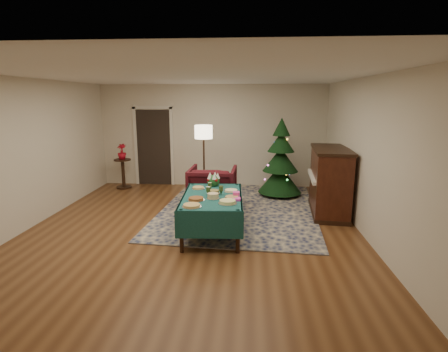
# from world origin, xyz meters

# --- Properties ---
(room_shell) EXTENTS (7.00, 7.00, 7.00)m
(room_shell) POSITION_xyz_m (0.00, 0.00, 1.35)
(room_shell) COLOR #593319
(room_shell) RESTS_ON ground
(doorway) EXTENTS (1.08, 0.04, 2.16)m
(doorway) POSITION_xyz_m (-1.60, 3.48, 1.10)
(doorway) COLOR black
(doorway) RESTS_ON ground
(rug) EXTENTS (3.48, 4.41, 0.02)m
(rug) POSITION_xyz_m (0.79, 1.40, 0.01)
(rug) COLOR #121B44
(rug) RESTS_ON ground
(buffet_table) EXTENTS (1.13, 1.83, 0.69)m
(buffet_table) POSITION_xyz_m (0.38, -0.01, 0.55)
(buffet_table) COLOR black
(buffet_table) RESTS_ON ground
(platter_0) EXTENTS (0.31, 0.31, 0.04)m
(platter_0) POSITION_xyz_m (0.13, -0.68, 0.71)
(platter_0) COLOR silver
(platter_0) RESTS_ON buffet_table
(platter_1) EXTENTS (0.30, 0.30, 0.06)m
(platter_1) POSITION_xyz_m (0.67, -0.46, 0.72)
(platter_1) COLOR silver
(platter_1) RESTS_ON buffet_table
(platter_2) EXTENTS (0.29, 0.29, 0.05)m
(platter_2) POSITION_xyz_m (0.14, -0.32, 0.71)
(platter_2) COLOR silver
(platter_2) RESTS_ON buffet_table
(platter_3) EXTENTS (0.22, 0.22, 0.09)m
(platter_3) POSITION_xyz_m (0.41, -0.20, 0.73)
(platter_3) COLOR silver
(platter_3) RESTS_ON buffet_table
(platter_4) EXTENTS (0.26, 0.26, 0.04)m
(platter_4) POSITION_xyz_m (0.72, -0.17, 0.71)
(platter_4) COLOR silver
(platter_4) RESTS_ON buffet_table
(platter_5) EXTENTS (0.23, 0.23, 0.07)m
(platter_5) POSITION_xyz_m (0.38, 0.10, 0.72)
(platter_5) COLOR silver
(platter_5) RESTS_ON buffet_table
(platter_6) EXTENTS (0.26, 0.26, 0.04)m
(platter_6) POSITION_xyz_m (0.69, 0.27, 0.71)
(platter_6) COLOR silver
(platter_6) RESTS_ON buffet_table
(platter_7) EXTENTS (0.24, 0.24, 0.04)m
(platter_7) POSITION_xyz_m (0.07, 0.43, 0.71)
(platter_7) COLOR silver
(platter_7) RESTS_ON buffet_table
(goblet_0) EXTENTS (0.07, 0.07, 0.16)m
(goblet_0) POSITION_xyz_m (0.30, 0.27, 0.78)
(goblet_0) COLOR #2D471E
(goblet_0) RESTS_ON buffet_table
(goblet_1) EXTENTS (0.07, 0.07, 0.16)m
(goblet_1) POSITION_xyz_m (0.53, 0.04, 0.78)
(goblet_1) COLOR #2D471E
(goblet_1) RESTS_ON buffet_table
(goblet_2) EXTENTS (0.07, 0.07, 0.16)m
(goblet_2) POSITION_xyz_m (0.31, -0.02, 0.78)
(goblet_2) COLOR #2D471E
(goblet_2) RESTS_ON buffet_table
(napkin_stack) EXTENTS (0.14, 0.14, 0.04)m
(napkin_stack) POSITION_xyz_m (0.80, -0.26, 0.71)
(napkin_stack) COLOR #F243C0
(napkin_stack) RESTS_ON buffet_table
(gift_box) EXTENTS (0.12, 0.12, 0.09)m
(gift_box) POSITION_xyz_m (0.79, -0.07, 0.74)
(gift_box) COLOR #F644AD
(gift_box) RESTS_ON buffet_table
(centerpiece) EXTENTS (0.25, 0.25, 0.29)m
(centerpiece) POSITION_xyz_m (0.32, 0.68, 0.81)
(centerpiece) COLOR #1E4C1E
(centerpiece) RESTS_ON buffet_table
(armchair) EXTENTS (1.00, 0.94, 1.00)m
(armchair) POSITION_xyz_m (0.22, 1.46, 0.50)
(armchair) COLOR #440E15
(armchair) RESTS_ON ground
(floor_lamp) EXTENTS (0.42, 0.42, 1.73)m
(floor_lamp) POSITION_xyz_m (-0.08, 2.33, 1.46)
(floor_lamp) COLOR #A57F3F
(floor_lamp) RESTS_ON ground
(side_table) EXTENTS (0.44, 0.44, 0.78)m
(side_table) POSITION_xyz_m (-2.32, 3.00, 0.38)
(side_table) COLOR black
(side_table) RESTS_ON ground
(potted_plant) EXTENTS (0.23, 0.40, 0.23)m
(potted_plant) POSITION_xyz_m (-2.32, 3.00, 0.89)
(potted_plant) COLOR #AA0C1C
(potted_plant) RESTS_ON side_table
(christmas_tree) EXTENTS (1.14, 1.14, 1.90)m
(christmas_tree) POSITION_xyz_m (1.75, 2.56, 0.85)
(christmas_tree) COLOR black
(christmas_tree) RESTS_ON ground
(piano) EXTENTS (0.86, 1.63, 1.36)m
(piano) POSITION_xyz_m (2.65, 1.29, 0.66)
(piano) COLOR black
(piano) RESTS_ON ground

